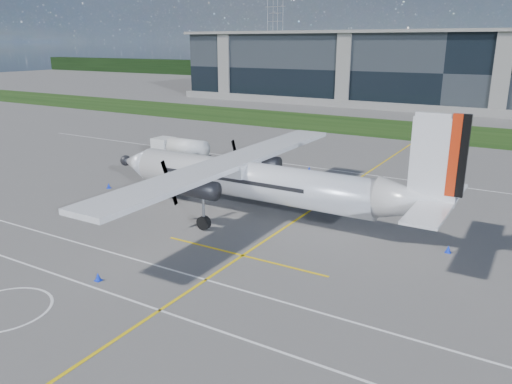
{
  "coord_description": "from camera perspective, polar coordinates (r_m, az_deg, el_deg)",
  "views": [
    {
      "loc": [
        18.9,
        -31.05,
        13.24
      ],
      "look_at": [
        0.76,
        -0.54,
        2.54
      ],
      "focal_mm": 35.0,
      "sensor_mm": 36.0,
      "label": 1
    }
  ],
  "objects": [
    {
      "name": "safety_cone_tail",
      "position": [
        35.16,
        21.12,
        -6.1
      ],
      "size": [
        0.36,
        0.36,
        0.5
      ],
      "primitive_type": "cone",
      "color": "#0B28CA",
      "rests_on": "ground"
    },
    {
      "name": "terminal_building",
      "position": [
        112.8,
        21.6,
        12.73
      ],
      "size": [
        120.0,
        20.0,
        15.0
      ],
      "primitive_type": "cube",
      "color": "black",
      "rests_on": "ground"
    },
    {
      "name": "safety_cone_fwd",
      "position": [
        49.01,
        -16.49,
        0.7
      ],
      "size": [
        0.36,
        0.36,
        0.5
      ],
      "primitive_type": "cone",
      "color": "#0B28CA",
      "rests_on": "ground"
    },
    {
      "name": "grass_strip",
      "position": [
        82.35,
        17.18,
        6.8
      ],
      "size": [
        400.0,
        18.0,
        0.04
      ],
      "primitive_type": "cube",
      "color": "#15320D",
      "rests_on": "ground"
    },
    {
      "name": "tree_line",
      "position": [
        172.4,
        24.95,
        11.86
      ],
      "size": [
        400.0,
        6.0,
        6.0
      ],
      "primitive_type": "cube",
      "color": "black",
      "rests_on": "ground"
    },
    {
      "name": "fuel_tanker_truck",
      "position": [
        58.01,
        -9.03,
        4.79
      ],
      "size": [
        7.42,
        2.41,
        2.78
      ],
      "primitive_type": null,
      "color": "silver",
      "rests_on": "ground"
    },
    {
      "name": "turboprop_aircraft",
      "position": [
        38.24,
        0.61,
        3.64
      ],
      "size": [
        29.23,
        30.32,
        9.09
      ],
      "primitive_type": null,
      "color": "silver",
      "rests_on": "ground"
    },
    {
      "name": "yellow_taxiway_centerline",
      "position": [
        45.97,
        9.15,
        -0.17
      ],
      "size": [
        0.2,
        70.0,
        0.01
      ],
      "primitive_type": "cube",
      "color": "yellow",
      "rests_on": "ground"
    },
    {
      "name": "baggage_tug",
      "position": [
        53.32,
        -9.43,
        3.21
      ],
      "size": [
        3.13,
        1.88,
        1.88
      ],
      "primitive_type": null,
      "color": "white",
      "rests_on": "ground"
    },
    {
      "name": "pylon_west",
      "position": [
        206.31,
        2.18,
        17.25
      ],
      "size": [
        9.0,
        4.6,
        30.0
      ],
      "primitive_type": null,
      "color": "gray",
      "rests_on": "ground"
    },
    {
      "name": "ground",
      "position": [
        74.71,
        15.66,
        5.95
      ],
      "size": [
        400.0,
        400.0,
        0.0
      ],
      "primitive_type": "plane",
      "color": "#5E5B59",
      "rests_on": "ground"
    },
    {
      "name": "safety_cone_stbdwing",
      "position": [
        53.59,
        6.09,
        2.66
      ],
      "size": [
        0.36,
        0.36,
        0.5
      ],
      "primitive_type": "cone",
      "color": "#0B28CA",
      "rests_on": "ground"
    },
    {
      "name": "safety_cone_portwing",
      "position": [
        30.58,
        -17.61,
        -9.21
      ],
      "size": [
        0.36,
        0.36,
        0.5
      ],
      "primitive_type": "cone",
      "color": "#0B28CA",
      "rests_on": "ground"
    },
    {
      "name": "ground_crew_person",
      "position": [
        49.1,
        -5.51,
        2.31
      ],
      "size": [
        0.76,
        0.95,
        2.08
      ],
      "primitive_type": "imported",
      "rotation": [
        0.0,
        0.0,
        1.36
      ],
      "color": "#F25907",
      "rests_on": "ground"
    },
    {
      "name": "safety_cone_nose_port",
      "position": [
        46.97,
        -15.07,
        0.13
      ],
      "size": [
        0.36,
        0.36,
        0.5
      ],
      "primitive_type": "cone",
      "color": "#0B28CA",
      "rests_on": "ground"
    },
    {
      "name": "white_lane_line",
      "position": [
        28.69,
        -15.54,
        -11.36
      ],
      "size": [
        90.0,
        0.15,
        0.01
      ],
      "primitive_type": "cube",
      "color": "white",
      "rests_on": "ground"
    }
  ]
}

